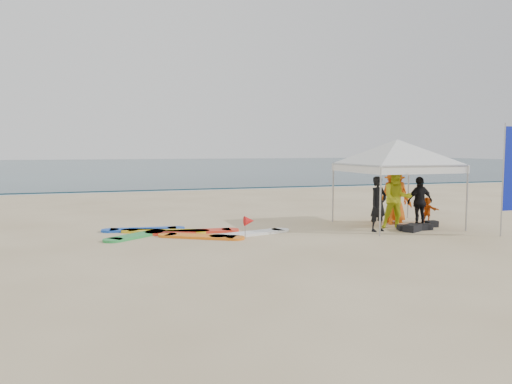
{
  "coord_description": "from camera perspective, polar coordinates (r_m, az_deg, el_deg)",
  "views": [
    {
      "loc": [
        -4.93,
        -11.85,
        2.54
      ],
      "look_at": [
        -0.32,
        2.6,
        1.2
      ],
      "focal_mm": 35.0,
      "sensor_mm": 36.0,
      "label": 1
    }
  ],
  "objects": [
    {
      "name": "ground",
      "position": [
        13.08,
        4.83,
        -6.16
      ],
      "size": [
        120.0,
        120.0,
        0.0
      ],
      "primitive_type": "plane",
      "color": "beige",
      "rests_on": "ground"
    },
    {
      "name": "ocean",
      "position": [
        72.06,
        -13.76,
        2.92
      ],
      "size": [
        160.0,
        84.0,
        0.08
      ],
      "primitive_type": "cube",
      "color": "#0C2633",
      "rests_on": "ground"
    },
    {
      "name": "shoreline_foam",
      "position": [
        30.56,
        -8.34,
        0.23
      ],
      "size": [
        160.0,
        1.2,
        0.01
      ],
      "primitive_type": "cube",
      "color": "silver",
      "rests_on": "ground"
    },
    {
      "name": "person_black_a",
      "position": [
        15.63,
        13.81,
        -1.33
      ],
      "size": [
        0.7,
        0.56,
        1.68
      ],
      "primitive_type": "imported",
      "rotation": [
        0.0,
        0.0,
        0.28
      ],
      "color": "black",
      "rests_on": "ground"
    },
    {
      "name": "person_yellow",
      "position": [
        16.28,
        15.79,
        -0.69
      ],
      "size": [
        1.11,
        0.98,
        1.93
      ],
      "primitive_type": "imported",
      "rotation": [
        0.0,
        0.0,
        -0.3
      ],
      "color": "yellow",
      "rests_on": "ground"
    },
    {
      "name": "person_orange_a",
      "position": [
        17.2,
        15.52,
        -0.62
      ],
      "size": [
        1.33,
        1.09,
        1.79
      ],
      "primitive_type": "imported",
      "rotation": [
        0.0,
        0.0,
        2.7
      ],
      "color": "orange",
      "rests_on": "ground"
    },
    {
      "name": "person_black_b",
      "position": [
        16.96,
        18.21,
        -1.05
      ],
      "size": [
        0.98,
        0.46,
        1.62
      ],
      "primitive_type": "imported",
      "rotation": [
        0.0,
        0.0,
        3.21
      ],
      "color": "black",
      "rests_on": "ground"
    },
    {
      "name": "person_orange_b",
      "position": [
        17.58,
        15.57,
        -0.28
      ],
      "size": [
        1.03,
        0.75,
        1.93
      ],
      "primitive_type": "imported",
      "rotation": [
        0.0,
        0.0,
        2.99
      ],
      "color": "orange",
      "rests_on": "ground"
    },
    {
      "name": "person_seated",
      "position": [
        18.0,
        18.98,
        -1.94
      ],
      "size": [
        0.49,
        0.85,
        0.87
      ],
      "primitive_type": "imported",
      "rotation": [
        0.0,
        0.0,
        1.88
      ],
      "color": "#CE5612",
      "rests_on": "ground"
    },
    {
      "name": "canopy_tent",
      "position": [
        16.75,
        15.85,
        5.77
      ],
      "size": [
        4.27,
        4.27,
        3.22
      ],
      "color": "#A5A5A8",
      "rests_on": "ground"
    },
    {
      "name": "feather_flag",
      "position": [
        16.04,
        27.04,
        2.24
      ],
      "size": [
        0.55,
        0.04,
        3.25
      ],
      "color": "#A5A5A8",
      "rests_on": "ground"
    },
    {
      "name": "marker_pennant",
      "position": [
        14.03,
        -0.78,
        -3.33
      ],
      "size": [
        0.28,
        0.28,
        0.64
      ],
      "color": "#A5A5A8",
      "rests_on": "ground"
    },
    {
      "name": "gear_pile",
      "position": [
        16.28,
        17.84,
        -3.83
      ],
      "size": [
        1.66,
        0.99,
        0.22
      ],
      "color": "black",
      "rests_on": "ground"
    },
    {
      "name": "surfboard_spread",
      "position": [
        14.96,
        -8.31,
        -4.64
      ],
      "size": [
        5.17,
        2.87,
        0.07
      ],
      "color": "yellow",
      "rests_on": "ground"
    }
  ]
}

